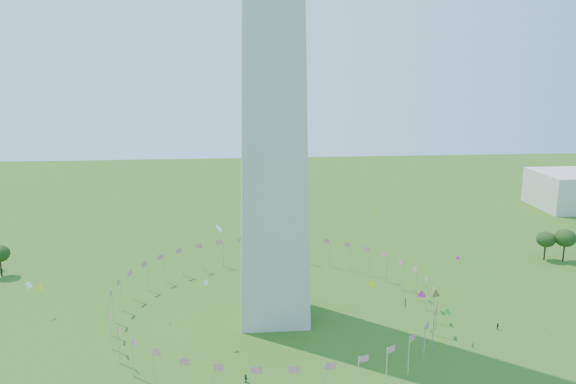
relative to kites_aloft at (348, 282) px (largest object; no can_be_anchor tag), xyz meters
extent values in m
cylinder|color=silver|center=(26.17, 24.87, -14.39)|extent=(0.24, 0.24, 9.00)
cylinder|color=silver|center=(25.57, 31.82, -14.39)|extent=(0.24, 0.24, 9.00)
cylinder|color=silver|center=(23.76, 38.55, -14.39)|extent=(0.24, 0.24, 9.00)
cylinder|color=silver|center=(20.82, 44.87, -14.39)|extent=(0.24, 0.24, 9.00)
cylinder|color=silver|center=(16.82, 50.58, -14.39)|extent=(0.24, 0.24, 9.00)
cylinder|color=silver|center=(11.89, 55.51, -14.39)|extent=(0.24, 0.24, 9.00)
cylinder|color=silver|center=(6.17, 59.51, -14.39)|extent=(0.24, 0.24, 9.00)
cylinder|color=silver|center=(-0.14, 62.46, -14.39)|extent=(0.24, 0.24, 9.00)
cylinder|color=silver|center=(-6.88, 64.26, -14.39)|extent=(0.24, 0.24, 9.00)
cylinder|color=silver|center=(-13.83, 64.87, -14.39)|extent=(0.24, 0.24, 9.00)
cylinder|color=silver|center=(-20.77, 64.26, -14.39)|extent=(0.24, 0.24, 9.00)
cylinder|color=silver|center=(-27.51, 62.46, -14.39)|extent=(0.24, 0.24, 9.00)
cylinder|color=silver|center=(-33.83, 59.51, -14.39)|extent=(0.24, 0.24, 9.00)
cylinder|color=silver|center=(-39.54, 55.51, -14.39)|extent=(0.24, 0.24, 9.00)
cylinder|color=silver|center=(-44.47, 50.58, -14.39)|extent=(0.24, 0.24, 9.00)
cylinder|color=silver|center=(-48.47, 44.87, -14.39)|extent=(0.24, 0.24, 9.00)
cylinder|color=silver|center=(-51.41, 38.55, -14.39)|extent=(0.24, 0.24, 9.00)
cylinder|color=silver|center=(-53.22, 31.82, -14.39)|extent=(0.24, 0.24, 9.00)
cylinder|color=silver|center=(-53.83, 24.87, -14.39)|extent=(0.24, 0.24, 9.00)
cylinder|color=silver|center=(-53.22, 17.92, -14.39)|extent=(0.24, 0.24, 9.00)
cylinder|color=silver|center=(-51.41, 11.19, -14.39)|extent=(0.24, 0.24, 9.00)
cylinder|color=silver|center=(-48.47, 4.87, -14.39)|extent=(0.24, 0.24, 9.00)
cylinder|color=silver|center=(-44.47, -0.84, -14.39)|extent=(0.24, 0.24, 9.00)
cylinder|color=silver|center=(-39.54, -5.77, -14.39)|extent=(0.24, 0.24, 9.00)
cylinder|color=silver|center=(-33.83, -9.77, -14.39)|extent=(0.24, 0.24, 9.00)
cylinder|color=silver|center=(-0.14, -12.72, -14.39)|extent=(0.24, 0.24, 9.00)
cylinder|color=silver|center=(6.17, -9.77, -14.39)|extent=(0.24, 0.24, 9.00)
cylinder|color=silver|center=(11.89, -5.77, -14.39)|extent=(0.24, 0.24, 9.00)
cylinder|color=silver|center=(16.82, -0.84, -14.39)|extent=(0.24, 0.24, 9.00)
cylinder|color=silver|center=(20.82, 4.87, -14.39)|extent=(0.24, 0.24, 9.00)
cylinder|color=silver|center=(23.76, 11.19, -14.39)|extent=(0.24, 0.24, 9.00)
cylinder|color=silver|center=(25.57, 17.92, -14.39)|extent=(0.24, 0.24, 9.00)
imported|color=black|center=(-21.52, -4.96, -18.01)|extent=(1.01, 1.20, 1.75)
imported|color=gray|center=(30.16, 4.61, -18.12)|extent=(0.63, 0.48, 1.53)
imported|color=black|center=(40.01, 12.87, -18.07)|extent=(0.88, 0.98, 1.64)
plane|color=yellow|center=(3.47, -6.16, 2.02)|extent=(1.42, 2.06, 2.32)
plane|color=white|center=(-58.99, -12.17, 6.52)|extent=(0.25, 1.47, 1.46)
plane|color=white|center=(-53.51, 33.94, 10.96)|extent=(0.14, 1.58, 1.58)
plane|color=white|center=(-30.00, 12.88, -4.22)|extent=(1.50, 0.21, 1.51)
plane|color=white|center=(-26.21, -1.31, 12.73)|extent=(2.11, 1.07, 1.83)
plane|color=yellow|center=(11.03, 23.08, 8.50)|extent=(0.06, 1.20, 1.20)
plane|color=red|center=(34.35, -18.25, -4.41)|extent=(0.97, 1.37, 1.23)
plane|color=green|center=(23.28, 3.68, -9.31)|extent=(1.04, 1.41, 1.71)
plane|color=red|center=(10.01, -7.66, -1.57)|extent=(1.97, 0.59, 2.02)
plane|color=yellow|center=(-72.88, 31.03, -11.20)|extent=(1.48, 1.86, 2.00)
plane|color=#CC2699|center=(25.19, 4.64, 2.85)|extent=(1.04, 0.81, 1.05)
plane|color=yellow|center=(18.90, -0.32, -3.24)|extent=(1.97, 0.79, 1.86)
plane|color=#CC2699|center=(17.09, 3.30, -4.86)|extent=(2.37, 0.92, 2.52)
ellipsoid|color=#284717|center=(-94.64, 60.49, -14.07)|extent=(6.16, 6.16, 9.63)
ellipsoid|color=#284717|center=(77.75, 59.40, -14.15)|extent=(6.07, 6.07, 9.48)
ellipsoid|color=#284717|center=(83.23, 57.62, -13.57)|extent=(6.81, 6.81, 10.64)
camera|label=1|loc=(-22.21, -107.61, 44.14)|focal=35.00mm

